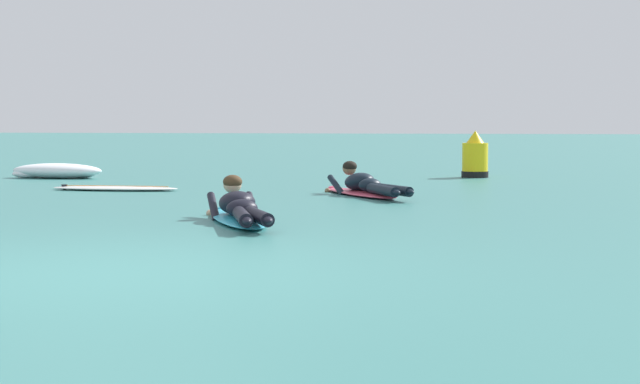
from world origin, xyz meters
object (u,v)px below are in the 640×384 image
Objects in this scene: surfer_near at (239,210)px; drifting_surfboard at (114,188)px; surfer_far at (364,186)px; channel_marker_buoy at (475,159)px.

drifting_surfboard is at bearing 125.32° from surfer_near.
surfer_near reaches higher than drifting_surfboard.
surfer_far is 5.23m from channel_marker_buoy.
surfer_near is 5.46m from drifting_surfboard.
surfer_near is at bearing -102.46° from surfer_far.
surfer_far is at bearing -107.03° from channel_marker_buoy.
channel_marker_buoy is (2.41, 8.98, 0.21)m from surfer_near.
drifting_surfboard is 7.18m from channel_marker_buoy.
surfer_near is at bearing -54.68° from drifting_surfboard.
surfer_near is 4.08m from surfer_far.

